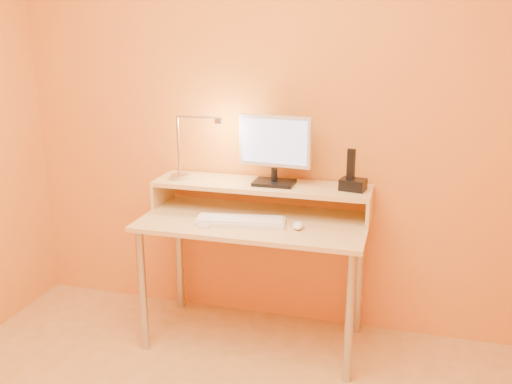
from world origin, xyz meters
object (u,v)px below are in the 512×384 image
(mouse, at_px, (298,225))
(remote_control, at_px, (208,221))
(phone_dock, at_px, (353,185))
(monitor_panel, at_px, (275,141))
(keyboard, at_px, (240,222))
(lamp_base, at_px, (180,177))

(mouse, distance_m, remote_control, 0.47)
(phone_dock, height_order, mouse, phone_dock)
(monitor_panel, xyz_separation_m, remote_control, (-0.29, -0.28, -0.39))
(monitor_panel, relative_size, remote_control, 2.12)
(keyboard, distance_m, remote_control, 0.17)
(monitor_panel, distance_m, keyboard, 0.47)
(monitor_panel, height_order, mouse, monitor_panel)
(remote_control, bearing_deg, mouse, -3.46)
(phone_dock, distance_m, mouse, 0.37)
(lamp_base, xyz_separation_m, keyboard, (0.42, -0.20, -0.16))
(lamp_base, bearing_deg, mouse, -15.08)
(keyboard, bearing_deg, phone_dock, 14.49)
(lamp_base, xyz_separation_m, phone_dock, (0.97, 0.03, 0.02))
(monitor_panel, height_order, phone_dock, monitor_panel)
(phone_dock, xyz_separation_m, mouse, (-0.24, -0.23, -0.17))
(remote_control, bearing_deg, phone_dock, 11.87)
(keyboard, bearing_deg, monitor_panel, 54.77)
(keyboard, bearing_deg, lamp_base, 145.33)
(monitor_panel, height_order, keyboard, monitor_panel)
(mouse, relative_size, remote_control, 0.52)
(monitor_panel, bearing_deg, lamp_base, -169.80)
(monitor_panel, xyz_separation_m, mouse, (0.18, -0.24, -0.38))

